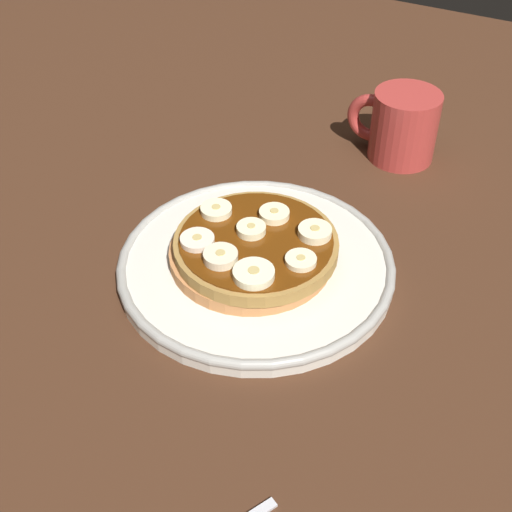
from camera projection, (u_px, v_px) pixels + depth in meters
ground_plane at (256, 283)px, 64.94cm from camera, size 140.00×140.00×3.00cm
plate at (256, 264)px, 63.38cm from camera, size 25.37×25.37×1.64cm
pancake_stack at (255, 251)px, 62.14cm from camera, size 15.79×15.29×2.58cm
banana_slice_0 at (251, 230)px, 61.89cm from camera, size 2.65×2.65×0.94cm
banana_slice_1 at (216, 210)px, 64.10cm from camera, size 2.93×2.93×0.87cm
banana_slice_2 at (279, 216)px, 63.44cm from camera, size 2.81×2.81×0.90cm
banana_slice_3 at (301, 261)px, 58.83cm from camera, size 2.71×2.71×0.76cm
banana_slice_4 at (221, 257)px, 58.98cm from camera, size 2.99×2.99×1.03cm
banana_slice_5 at (197, 241)px, 60.85cm from camera, size 3.05×3.05×0.78cm
banana_slice_6 at (254, 274)px, 57.39cm from camera, size 3.52×3.52×0.95cm
banana_slice_7 at (315, 232)px, 61.54cm from camera, size 3.01×3.01×1.01cm
coffee_mug at (401, 125)px, 76.28cm from camera, size 10.36×7.34×7.77cm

